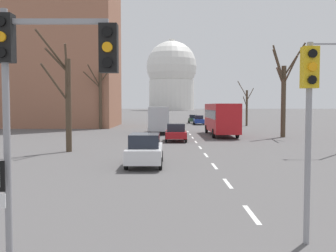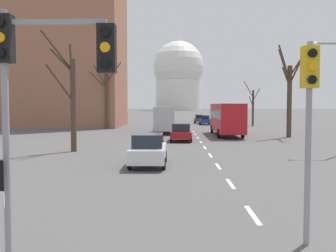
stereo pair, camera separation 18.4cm
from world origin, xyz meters
name	(u,v)px [view 1 (the left image)]	position (x,y,z in m)	size (l,w,h in m)	color
lane_stripe_1	(251,214)	(0.00, 7.23, 0.00)	(0.16, 2.00, 0.01)	silver
lane_stripe_2	(227,183)	(0.00, 11.73, 0.00)	(0.16, 2.00, 0.01)	silver
lane_stripe_3	(214,166)	(0.00, 16.23, 0.00)	(0.16, 2.00, 0.01)	silver
lane_stripe_4	(205,155)	(0.00, 20.73, 0.00)	(0.16, 2.00, 0.01)	silver
lane_stripe_5	(200,148)	(0.00, 25.23, 0.00)	(0.16, 2.00, 0.01)	silver
lane_stripe_6	(195,142)	(0.00, 29.73, 0.00)	(0.16, 2.00, 0.01)	silver
lane_stripe_7	(192,138)	(0.00, 34.23, 0.00)	(0.16, 2.00, 0.01)	silver
lane_stripe_8	(189,134)	(0.00, 38.73, 0.00)	(0.16, 2.00, 0.01)	silver
lane_stripe_9	(187,132)	(0.00, 43.23, 0.00)	(0.16, 2.00, 0.01)	silver
traffic_signal_near_left	(40,72)	(-5.06, 3.64, 3.95)	(2.43, 0.34, 5.19)	gray
traffic_signal_centre_tall	(308,104)	(0.77, 4.86, 3.32)	(0.36, 0.34, 4.74)	gray
street_lamp_right	(332,85)	(8.58, 21.36, 4.68)	(2.34, 0.36, 7.49)	gray
sedan_near_left	(144,150)	(-3.79, 16.45, 0.87)	(1.94, 4.52, 1.75)	silver
sedan_near_right	(175,132)	(-1.80, 30.37, 0.83)	(1.95, 3.86, 1.64)	maroon
sedan_mid_centre	(198,120)	(2.77, 60.52, 0.82)	(1.70, 4.52, 1.63)	navy
sedan_far_left	(192,119)	(2.18, 66.29, 0.81)	(1.72, 3.81, 1.60)	#2D4C33
city_bus	(220,117)	(3.29, 37.04, 2.05)	(2.66, 10.80, 3.48)	red
delivery_truck	(159,119)	(-3.55, 40.24, 1.70)	(2.44, 7.20, 3.14)	#333842
bare_tree_left_near	(99,97)	(-11.99, 48.27, 4.52)	(4.48, 3.55, 9.33)	#473828
bare_tree_right_near	(283,94)	(9.43, 34.81, 4.50)	(3.56, 4.07, 9.63)	#473828
bare_tree_left_far	(66,98)	(-9.67, 22.45, 3.81)	(1.80, 2.73, 8.21)	#473828
bare_tree_right_far	(246,106)	(10.22, 56.76, 3.20)	(2.75, 1.40, 7.28)	#473828
capitol_dome	(171,76)	(0.00, 258.17, 24.05)	(34.96, 34.96, 49.38)	silver
apartment_block_left	(58,34)	(-19.81, 55.82, 14.61)	(18.00, 14.00, 29.21)	#9E664C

